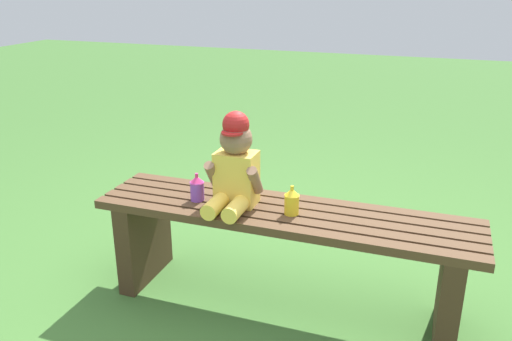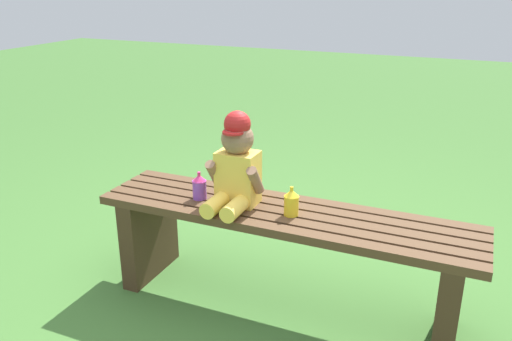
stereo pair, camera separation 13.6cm
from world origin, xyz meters
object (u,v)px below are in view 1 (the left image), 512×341
at_px(child_figure, 235,166).
at_px(sippy_cup_left, 197,188).
at_px(park_bench, 283,242).
at_px(sippy_cup_right, 292,201).

height_order(child_figure, sippy_cup_left, child_figure).
bearing_deg(sippy_cup_left, child_figure, 1.98).
bearing_deg(child_figure, park_bench, 5.62).
relative_size(park_bench, sippy_cup_right, 12.96).
bearing_deg(child_figure, sippy_cup_left, -178.02).
height_order(park_bench, child_figure, child_figure).
height_order(child_figure, sippy_cup_right, child_figure).
distance_m(park_bench, child_figure, 0.39).
bearing_deg(sippy_cup_left, park_bench, 3.97).
xyz_separation_m(child_figure, sippy_cup_right, (0.25, -0.01, -0.12)).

